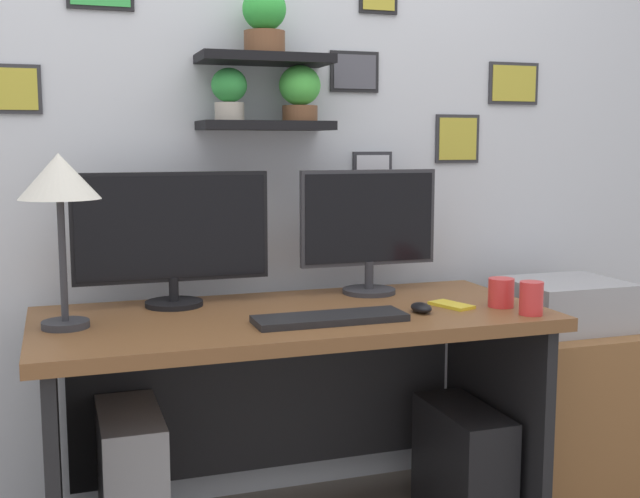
{
  "coord_description": "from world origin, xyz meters",
  "views": [
    {
      "loc": [
        -0.67,
        -2.24,
        1.26
      ],
      "look_at": [
        0.1,
        0.05,
        0.93
      ],
      "focal_mm": 44.43,
      "sensor_mm": 36.0,
      "label": 1
    }
  ],
  "objects_px": {
    "computer_tower_right": "(463,467)",
    "coffee_mug": "(501,293)",
    "pen_cup": "(531,298)",
    "cell_phone": "(451,305)",
    "monitor_right": "(369,227)",
    "keyboard": "(330,318)",
    "monitor_left": "(172,234)",
    "desk_lamp": "(59,186)",
    "computer_mouse": "(421,308)",
    "computer_tower_left": "(132,487)",
    "drawer_cabinet": "(561,408)",
    "desk": "(289,376)",
    "printer": "(566,304)"
  },
  "relations": [
    {
      "from": "desk",
      "to": "computer_tower_left",
      "type": "xyz_separation_m",
      "value": [
        -0.49,
        0.02,
        -0.3
      ]
    },
    {
      "from": "desk_lamp",
      "to": "coffee_mug",
      "type": "xyz_separation_m",
      "value": [
        1.29,
        -0.13,
        -0.35
      ]
    },
    {
      "from": "monitor_right",
      "to": "pen_cup",
      "type": "relative_size",
      "value": 4.78
    },
    {
      "from": "computer_tower_right",
      "to": "monitor_left",
      "type": "bearing_deg",
      "value": 164.04
    },
    {
      "from": "pen_cup",
      "to": "desk_lamp",
      "type": "bearing_deg",
      "value": 168.67
    },
    {
      "from": "computer_tower_left",
      "to": "computer_tower_right",
      "type": "bearing_deg",
      "value": -6.11
    },
    {
      "from": "desk",
      "to": "monitor_right",
      "type": "relative_size",
      "value": 3.2
    },
    {
      "from": "computer_tower_left",
      "to": "desk_lamp",
      "type": "bearing_deg",
      "value": -158.67
    },
    {
      "from": "desk",
      "to": "drawer_cabinet",
      "type": "bearing_deg",
      "value": 2.82
    },
    {
      "from": "monitor_left",
      "to": "computer_mouse",
      "type": "xyz_separation_m",
      "value": [
        0.69,
        -0.34,
        -0.21
      ]
    },
    {
      "from": "monitor_right",
      "to": "coffee_mug",
      "type": "height_order",
      "value": "monitor_right"
    },
    {
      "from": "monitor_right",
      "to": "computer_mouse",
      "type": "xyz_separation_m",
      "value": [
        0.03,
        -0.34,
        -0.21
      ]
    },
    {
      "from": "coffee_mug",
      "to": "pen_cup",
      "type": "bearing_deg",
      "value": -79.59
    },
    {
      "from": "monitor_left",
      "to": "desk_lamp",
      "type": "height_order",
      "value": "desk_lamp"
    },
    {
      "from": "monitor_right",
      "to": "keyboard",
      "type": "height_order",
      "value": "monitor_right"
    },
    {
      "from": "keyboard",
      "to": "computer_tower_left",
      "type": "distance_m",
      "value": 0.79
    },
    {
      "from": "monitor_right",
      "to": "coffee_mug",
      "type": "distance_m",
      "value": 0.5
    },
    {
      "from": "monitor_left",
      "to": "computer_tower_left",
      "type": "bearing_deg",
      "value": -137.97
    },
    {
      "from": "drawer_cabinet",
      "to": "printer",
      "type": "distance_m",
      "value": 0.39
    },
    {
      "from": "computer_mouse",
      "to": "coffee_mug",
      "type": "xyz_separation_m",
      "value": [
        0.27,
        -0.0,
        0.03
      ]
    },
    {
      "from": "computer_tower_right",
      "to": "cell_phone",
      "type": "bearing_deg",
      "value": -153.3
    },
    {
      "from": "pen_cup",
      "to": "monitor_right",
      "type": "bearing_deg",
      "value": 124.99
    },
    {
      "from": "computer_tower_right",
      "to": "coffee_mug",
      "type": "bearing_deg",
      "value": -51.13
    },
    {
      "from": "monitor_left",
      "to": "computer_mouse",
      "type": "height_order",
      "value": "monitor_left"
    },
    {
      "from": "monitor_right",
      "to": "cell_phone",
      "type": "height_order",
      "value": "monitor_right"
    },
    {
      "from": "monitor_left",
      "to": "computer_mouse",
      "type": "relative_size",
      "value": 6.75
    },
    {
      "from": "cell_phone",
      "to": "computer_tower_right",
      "type": "height_order",
      "value": "cell_phone"
    },
    {
      "from": "desk",
      "to": "desk_lamp",
      "type": "height_order",
      "value": "desk_lamp"
    },
    {
      "from": "coffee_mug",
      "to": "computer_tower_left",
      "type": "relative_size",
      "value": 0.19
    },
    {
      "from": "keyboard",
      "to": "pen_cup",
      "type": "relative_size",
      "value": 4.4
    },
    {
      "from": "computer_tower_right",
      "to": "pen_cup",
      "type": "bearing_deg",
      "value": -66.47
    },
    {
      "from": "desk",
      "to": "desk_lamp",
      "type": "bearing_deg",
      "value": -176.1
    },
    {
      "from": "cell_phone",
      "to": "computer_tower_left",
      "type": "xyz_separation_m",
      "value": [
        -0.98,
        0.15,
        -0.52
      ]
    },
    {
      "from": "monitor_left",
      "to": "drawer_cabinet",
      "type": "xyz_separation_m",
      "value": [
        1.37,
        -0.11,
        -0.68
      ]
    },
    {
      "from": "cell_phone",
      "to": "coffee_mug",
      "type": "distance_m",
      "value": 0.16
    },
    {
      "from": "keyboard",
      "to": "pen_cup",
      "type": "height_order",
      "value": "pen_cup"
    },
    {
      "from": "keyboard",
      "to": "computer_tower_right",
      "type": "relative_size",
      "value": 1.09
    },
    {
      "from": "desk",
      "to": "printer",
      "type": "relative_size",
      "value": 4.02
    },
    {
      "from": "monitor_left",
      "to": "pen_cup",
      "type": "relative_size",
      "value": 6.08
    },
    {
      "from": "coffee_mug",
      "to": "keyboard",
      "type": "bearing_deg",
      "value": -177.36
    },
    {
      "from": "keyboard",
      "to": "monitor_left",
      "type": "bearing_deg",
      "value": 136.6
    },
    {
      "from": "desk",
      "to": "printer",
      "type": "bearing_deg",
      "value": 2.82
    },
    {
      "from": "monitor_right",
      "to": "pen_cup",
      "type": "distance_m",
      "value": 0.6
    },
    {
      "from": "monitor_right",
      "to": "computer_mouse",
      "type": "relative_size",
      "value": 5.31
    },
    {
      "from": "monitor_right",
      "to": "cell_phone",
      "type": "bearing_deg",
      "value": -61.12
    },
    {
      "from": "keyboard",
      "to": "coffee_mug",
      "type": "relative_size",
      "value": 4.89
    },
    {
      "from": "desk",
      "to": "computer_tower_left",
      "type": "height_order",
      "value": "desk"
    },
    {
      "from": "desk_lamp",
      "to": "drawer_cabinet",
      "type": "relative_size",
      "value": 0.8
    },
    {
      "from": "keyboard",
      "to": "desk_lamp",
      "type": "height_order",
      "value": "desk_lamp"
    },
    {
      "from": "desk_lamp",
      "to": "computer_tower_left",
      "type": "relative_size",
      "value": 1.03
    }
  ]
}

